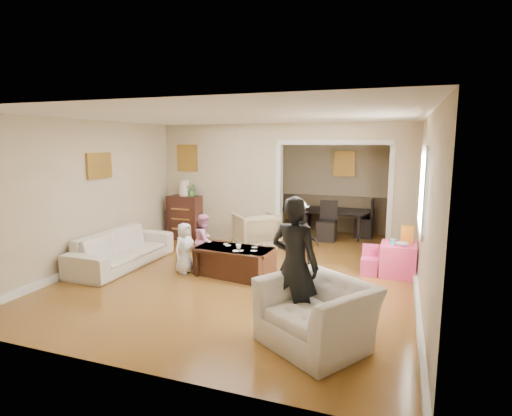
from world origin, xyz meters
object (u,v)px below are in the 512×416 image
at_px(sofa, 122,249).
at_px(child_kneel_b, 205,240).
at_px(armchair_back, 256,231).
at_px(child_kneel_a, 185,248).
at_px(armchair_front, 316,314).
at_px(coffee_table, 234,262).
at_px(adult_person, 295,265).
at_px(dining_table, 332,222).
at_px(table_lamp, 184,188).
at_px(cyan_cup, 393,242).
at_px(dresser, 185,218).
at_px(play_table, 398,260).
at_px(child_toddler, 306,246).
at_px(coffee_cup, 239,247).

xyz_separation_m(sofa, child_kneel_b, (1.42, 0.48, 0.17)).
height_order(armchair_back, child_kneel_a, child_kneel_a).
bearing_deg(armchair_front, coffee_table, 166.67).
bearing_deg(adult_person, dining_table, -70.97).
bearing_deg(child_kneel_b, table_lamp, 27.60).
xyz_separation_m(table_lamp, adult_person, (3.52, -3.69, -0.37)).
bearing_deg(cyan_cup, dresser, 165.73).
height_order(armchair_front, coffee_table, armchair_front).
bearing_deg(armchair_front, table_lamp, 168.00).
height_order(child_kneel_a, child_kneel_b, child_kneel_b).
xyz_separation_m(armchair_back, coffee_table, (0.25, -1.76, -0.14)).
bearing_deg(table_lamp, child_kneel_b, -51.51).
height_order(armchair_back, dining_table, armchair_back).
height_order(play_table, child_kneel_a, child_kneel_a).
distance_m(adult_person, child_toddler, 2.49).
bearing_deg(child_toddler, coffee_cup, 9.21).
relative_size(table_lamp, dining_table, 0.20).
bearing_deg(coffee_cup, table_lamp, 136.33).
xyz_separation_m(dresser, child_kneel_a, (1.22, -2.17, -0.07)).
distance_m(sofa, child_toddler, 3.30).
relative_size(child_kneel_a, child_toddler, 1.06).
distance_m(dresser, coffee_cup, 2.99).
bearing_deg(coffee_cup, sofa, -176.70).
height_order(dining_table, child_kneel_a, child_kneel_a).
relative_size(armchair_front, table_lamp, 3.09).
bearing_deg(adult_person, dresser, -31.83).
bearing_deg(dresser, table_lamp, 0.00).
distance_m(armchair_front, play_table, 2.91).
distance_m(cyan_cup, child_toddler, 1.45).
bearing_deg(play_table, coffee_cup, -158.89).
relative_size(sofa, table_lamp, 5.92).
bearing_deg(coffee_table, dresser, 135.68).
height_order(armchair_front, dresser, dresser).
bearing_deg(armchair_back, play_table, 122.45).
relative_size(table_lamp, child_kneel_a, 0.41).
bearing_deg(play_table, table_lamp, 166.60).
height_order(cyan_cup, child_toddler, child_toddler).
relative_size(armchair_back, child_kneel_a, 0.95).
distance_m(dresser, child_toddler, 3.36).
bearing_deg(table_lamp, child_kneel_a, -60.72).
relative_size(coffee_cup, cyan_cup, 1.15).
relative_size(coffee_table, dining_table, 0.71).
xyz_separation_m(armchair_back, table_lamp, (-1.82, 0.26, 0.80)).
relative_size(armchair_front, coffee_cup, 12.13).
height_order(dresser, child_kneel_b, dresser).
bearing_deg(dresser, play_table, -13.40).
height_order(table_lamp, dining_table, table_lamp).
height_order(dresser, cyan_cup, dresser).
height_order(coffee_cup, child_kneel_a, child_kneel_a).
relative_size(sofa, armchair_front, 1.92).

